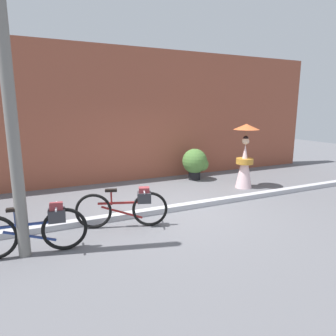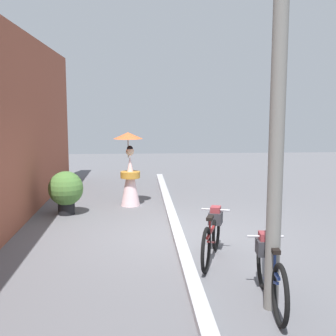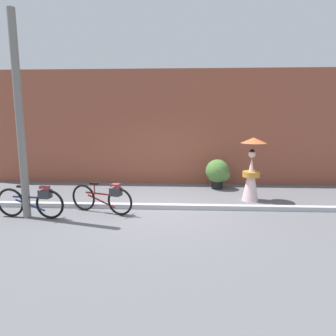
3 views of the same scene
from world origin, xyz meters
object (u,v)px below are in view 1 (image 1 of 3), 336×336
(bicycle_near_officer, at_px, (35,229))
(potted_plant_by_door, at_px, (196,162))
(utility_pole, at_px, (9,100))
(bicycle_far_side, at_px, (127,206))
(person_with_parasol, at_px, (245,157))

(bicycle_near_officer, relative_size, potted_plant_by_door, 1.74)
(bicycle_near_officer, distance_m, utility_pole, 1.98)
(bicycle_far_side, distance_m, potted_plant_by_door, 4.27)
(bicycle_far_side, distance_m, utility_pole, 2.72)
(bicycle_far_side, relative_size, potted_plant_by_door, 1.69)
(bicycle_near_officer, relative_size, utility_pole, 0.36)
(person_with_parasol, distance_m, potted_plant_by_door, 1.68)
(person_with_parasol, relative_size, potted_plant_by_door, 1.83)
(person_with_parasol, distance_m, utility_pole, 6.25)
(bicycle_far_side, bearing_deg, potted_plant_by_door, 41.88)
(bicycle_near_officer, distance_m, person_with_parasol, 5.92)
(potted_plant_by_door, relative_size, utility_pole, 0.21)
(bicycle_near_officer, xyz_separation_m, person_with_parasol, (5.61, 1.86, 0.47))
(potted_plant_by_door, bearing_deg, person_with_parasol, -61.13)
(bicycle_near_officer, bearing_deg, bicycle_far_side, 15.36)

